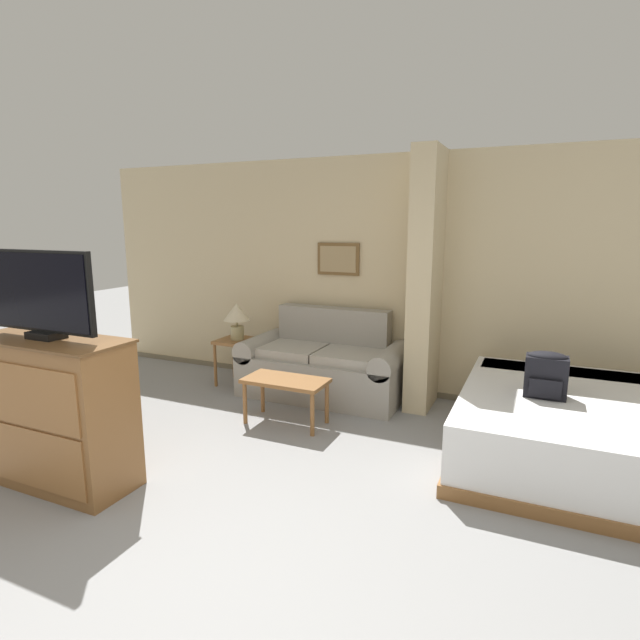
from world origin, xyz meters
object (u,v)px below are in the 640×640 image
Objects in this scene: couch at (324,365)px; tv_dresser at (54,412)px; table_lamp at (237,315)px; tv at (42,294)px; backpack at (546,374)px; bed at (573,428)px; coffee_table at (286,385)px.

tv_dresser is at bearing -111.62° from couch.
tv_dresser is at bearing -88.36° from table_lamp.
tv is 3.76m from backpack.
couch is 2.52m from bed.
coffee_table is 2.46m from bed.
tv is at bearing -88.36° from table_lamp.
tv_dresser is 3.96m from bed.
table_lamp is 1.17× the size of backpack.
couch is 2.28× the size of coffee_table.
backpack reaches higher than coffee_table.
bed is 5.53× the size of backpack.
tv_dresser is at bearing -121.32° from coffee_table.
coffee_table is 1.43m from table_lamp.
tv reaches higher than tv_dresser.
tv is (-1.01, -2.54, 1.06)m from couch.
tv is (-0.00, 0.00, 0.85)m from tv_dresser.
coffee_table is at bearing -175.63° from backpack.
couch is at bearing 165.79° from bed.
tv is at bearing 90.00° from tv_dresser.
tv is at bearing -121.33° from coffee_table.
tv_dresser is at bearing -90.00° from tv.
tv_dresser is 3.70m from backpack.
tv_dresser is at bearing -150.52° from backpack.
bed is (3.52, -0.56, -0.55)m from table_lamp.
table_lamp is 3.61m from bed.
bed is at bearing -8.96° from table_lamp.
bed is at bearing 23.31° from backpack.
bed is (2.45, -0.62, -0.06)m from couch.
backpack is (2.21, -0.72, 0.38)m from couch.
coffee_table is 1.85× the size of table_lamp.
tv is 0.47× the size of bed.
tv_dresser is (-1.01, -2.54, 0.21)m from couch.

